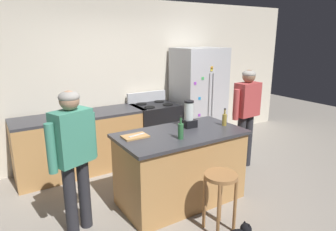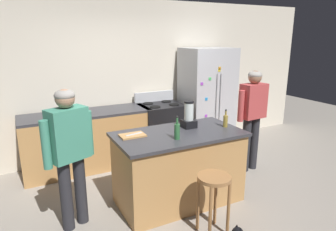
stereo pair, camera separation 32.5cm
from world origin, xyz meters
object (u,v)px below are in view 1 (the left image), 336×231
(person_by_sink_right, at_px, (247,110))
(cutting_board, at_px, (135,136))
(kitchen_island, at_px, (180,167))
(bottle_vinegar, at_px, (224,119))
(person_by_island_left, at_px, (74,150))
(bar_stool, at_px, (220,187))
(refrigerator, at_px, (198,98))
(stove_range, at_px, (155,129))
(chef_knife, at_px, (137,135))
(bottle_olive_oil, at_px, (181,131))
(blender_appliance, at_px, (189,116))

(person_by_sink_right, xyz_separation_m, cutting_board, (-2.03, -0.17, -0.02))
(kitchen_island, height_order, bottle_vinegar, bottle_vinegar)
(person_by_sink_right, bearing_deg, person_by_island_left, -175.09)
(bar_stool, bearing_deg, kitchen_island, 90.75)
(bar_stool, bearing_deg, refrigerator, 57.62)
(person_by_sink_right, xyz_separation_m, bar_stool, (-1.46, -1.06, -0.44))
(stove_range, bearing_deg, chef_knife, -126.62)
(stove_range, bearing_deg, bottle_olive_oil, -109.91)
(kitchen_island, height_order, bar_stool, kitchen_island)
(person_by_sink_right, height_order, bar_stool, person_by_sink_right)
(chef_knife, bearing_deg, person_by_island_left, 174.55)
(refrigerator, relative_size, person_by_sink_right, 1.18)
(kitchen_island, bearing_deg, person_by_island_left, 176.90)
(stove_range, xyz_separation_m, bar_stool, (-0.48, -2.27, 0.05))
(refrigerator, height_order, person_by_island_left, refrigerator)
(stove_range, bearing_deg, kitchen_island, -107.72)
(kitchen_island, height_order, bottle_olive_oil, bottle_olive_oil)
(stove_range, xyz_separation_m, blender_appliance, (-0.27, -1.38, 0.60))
(bar_stool, bearing_deg, chef_knife, 121.77)
(bottle_olive_oil, bearing_deg, refrigerator, 47.15)
(cutting_board, bearing_deg, blender_appliance, -0.04)
(person_by_island_left, bearing_deg, bar_stool, -31.95)
(refrigerator, relative_size, blender_appliance, 5.35)
(person_by_island_left, xyz_separation_m, bottle_vinegar, (1.96, -0.13, 0.07))
(person_by_island_left, distance_m, blender_appliance, 1.53)
(person_by_island_left, height_order, cutting_board, person_by_island_left)
(bar_stool, xyz_separation_m, bottle_olive_oil, (-0.14, 0.56, 0.51))
(bottle_vinegar, bearing_deg, refrigerator, 63.68)
(bar_stool, distance_m, chef_knife, 1.13)
(chef_knife, bearing_deg, bottle_vinegar, -20.37)
(bottle_olive_oil, bearing_deg, person_by_sink_right, 17.34)
(kitchen_island, bearing_deg, blender_appliance, 32.39)
(stove_range, relative_size, person_by_sink_right, 0.70)
(person_by_sink_right, bearing_deg, chef_knife, -175.24)
(bottle_olive_oil, distance_m, cutting_board, 0.55)
(refrigerator, height_order, stove_range, refrigerator)
(kitchen_island, relative_size, bar_stool, 2.37)
(bar_stool, bearing_deg, person_by_island_left, 148.05)
(person_by_island_left, relative_size, bottle_olive_oil, 5.71)
(kitchen_island, distance_m, blender_appliance, 0.67)
(bar_stool, relative_size, chef_knife, 3.07)
(person_by_island_left, distance_m, bottle_olive_oil, 1.20)
(chef_knife, bearing_deg, bar_stool, -68.99)
(bottle_vinegar, bearing_deg, kitchen_island, 174.63)
(blender_appliance, height_order, chef_knife, blender_appliance)
(stove_range, distance_m, bottle_vinegar, 1.69)
(bottle_vinegar, bearing_deg, bottle_olive_oil, -170.74)
(refrigerator, xyz_separation_m, bottle_vinegar, (-0.77, -1.56, 0.08))
(kitchen_island, xyz_separation_m, bottle_olive_oil, (-0.13, -0.19, 0.57))
(kitchen_island, bearing_deg, bottle_vinegar, -5.37)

